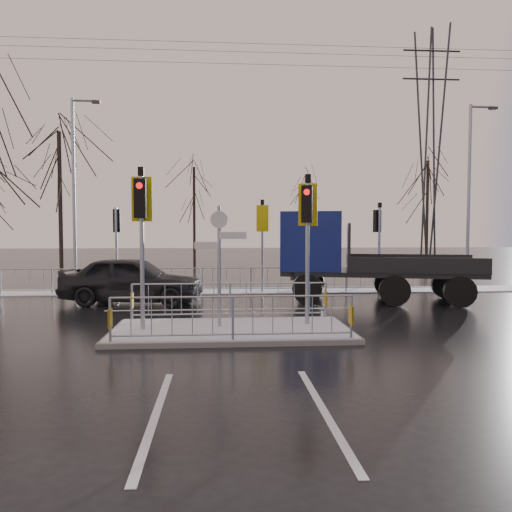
{
  "coord_description": "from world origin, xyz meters",
  "views": [
    {
      "loc": [
        -0.3,
        -12.46,
        2.61
      ],
      "look_at": [
        0.84,
        2.96,
        1.8
      ],
      "focal_mm": 35.0,
      "sensor_mm": 36.0,
      "label": 1
    }
  ],
  "objects": [
    {
      "name": "tree_far_b",
      "position": [
        6.0,
        24.0,
        4.18
      ],
      "size": [
        3.25,
        3.25,
        6.14
      ],
      "color": "black",
      "rests_on": "ground"
    },
    {
      "name": "tree_far_a",
      "position": [
        -2.0,
        22.0,
        4.82
      ],
      "size": [
        3.75,
        3.75,
        7.08
      ],
      "color": "black",
      "rests_on": "ground"
    },
    {
      "name": "snow_verge",
      "position": [
        0.0,
        8.6,
        0.02
      ],
      "size": [
        30.0,
        2.0,
        0.04
      ],
      "primitive_type": "cube",
      "color": "white",
      "rests_on": "ground"
    },
    {
      "name": "far_kerb_fixtures",
      "position": [
        0.29,
        8.09,
        1.02
      ],
      "size": [
        18.0,
        0.65,
        3.83
      ],
      "color": "#92989F",
      "rests_on": "ground"
    },
    {
      "name": "car_far_lane",
      "position": [
        -3.36,
        5.34,
        0.85
      ],
      "size": [
        5.21,
        2.74,
        1.69
      ],
      "primitive_type": "imported",
      "rotation": [
        0.0,
        0.0,
        1.42
      ],
      "color": "black",
      "rests_on": "ground"
    },
    {
      "name": "street_lamp_right",
      "position": [
        10.57,
        8.5,
        4.39
      ],
      "size": [
        1.25,
        0.18,
        8.0
      ],
      "color": "#92989F",
      "rests_on": "ground"
    },
    {
      "name": "lane_markings",
      "position": [
        0.0,
        -0.33,
        0.0
      ],
      "size": [
        8.0,
        11.38,
        0.01
      ],
      "color": "silver",
      "rests_on": "ground"
    },
    {
      "name": "tree_near_b",
      "position": [
        -8.0,
        12.5,
        5.15
      ],
      "size": [
        4.0,
        4.0,
        7.55
      ],
      "color": "black",
      "rests_on": "ground"
    },
    {
      "name": "traffic_island",
      "position": [
        -0.01,
        0.01,
        0.39
      ],
      "size": [
        6.0,
        3.04,
        4.15
      ],
      "color": "slate",
      "rests_on": "ground"
    },
    {
      "name": "ground",
      "position": [
        0.0,
        0.0,
        0.0
      ],
      "size": [
        120.0,
        120.0,
        0.0
      ],
      "primitive_type": "plane",
      "color": "black",
      "rests_on": "ground"
    },
    {
      "name": "flatbed_truck",
      "position": [
        4.15,
        5.7,
        1.74
      ],
      "size": [
        7.44,
        4.14,
        3.26
      ],
      "color": "black",
      "rests_on": "ground"
    },
    {
      "name": "street_lamp_left",
      "position": [
        -6.43,
        9.5,
        4.49
      ],
      "size": [
        1.25,
        0.18,
        8.2
      ],
      "color": "#92989F",
      "rests_on": "ground"
    },
    {
      "name": "tree_far_c",
      "position": [
        14.0,
        21.0,
        5.15
      ],
      "size": [
        4.0,
        4.0,
        7.55
      ],
      "color": "black",
      "rests_on": "ground"
    },
    {
      "name": "pylon_wires",
      "position": [
        16.88,
        30.0,
        11.03
      ],
      "size": [
        70.0,
        2.38,
        19.97
      ],
      "color": "#2D3033",
      "rests_on": "ground"
    }
  ]
}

